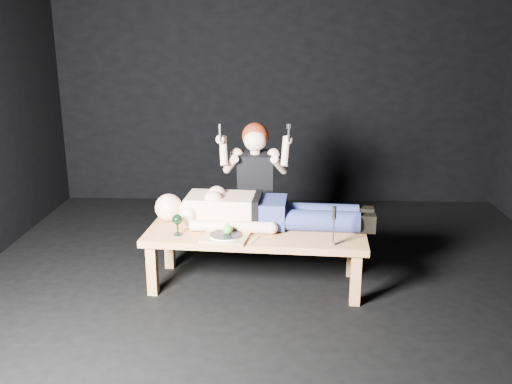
% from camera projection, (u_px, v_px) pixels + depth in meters
% --- Properties ---
extents(ground, '(5.00, 5.00, 0.00)m').
position_uv_depth(ground, '(276.00, 296.00, 4.26)').
color(ground, black).
rests_on(ground, ground).
extents(back_wall, '(5.00, 0.00, 5.00)m').
position_uv_depth(back_wall, '(278.00, 71.00, 6.24)').
color(back_wall, black).
rests_on(back_wall, ground).
extents(table, '(1.73, 0.75, 0.45)m').
position_uv_depth(table, '(256.00, 258.00, 4.39)').
color(table, tan).
rests_on(table, ground).
extents(lying_man, '(1.88, 0.69, 0.29)m').
position_uv_depth(lying_man, '(265.00, 208.00, 4.43)').
color(lying_man, beige).
rests_on(lying_man, table).
extents(kneeling_woman, '(0.67, 0.75, 1.25)m').
position_uv_depth(kneeling_woman, '(256.00, 188.00, 4.87)').
color(kneeling_woman, black).
rests_on(kneeling_woman, ground).
extents(serving_tray, '(0.37, 0.30, 0.02)m').
position_uv_depth(serving_tray, '(225.00, 238.00, 4.16)').
color(serving_tray, tan).
rests_on(serving_tray, table).
extents(plate, '(0.26, 0.26, 0.02)m').
position_uv_depth(plate, '(225.00, 235.00, 4.15)').
color(plate, white).
rests_on(plate, serving_tray).
extents(apple, '(0.07, 0.07, 0.07)m').
position_uv_depth(apple, '(228.00, 229.00, 4.15)').
color(apple, green).
rests_on(apple, plate).
extents(goblet, '(0.08, 0.08, 0.16)m').
position_uv_depth(goblet, '(177.00, 225.00, 4.22)').
color(goblet, black).
rests_on(goblet, table).
extents(fork_flat, '(0.05, 0.18, 0.01)m').
position_uv_depth(fork_flat, '(203.00, 238.00, 4.17)').
color(fork_flat, '#B2B2B7').
rests_on(fork_flat, table).
extents(knife_flat, '(0.09, 0.17, 0.01)m').
position_uv_depth(knife_flat, '(255.00, 239.00, 4.15)').
color(knife_flat, '#B2B2B7').
rests_on(knife_flat, table).
extents(spoon_flat, '(0.06, 0.18, 0.01)m').
position_uv_depth(spoon_flat, '(250.00, 234.00, 4.25)').
color(spoon_flat, '#B2B2B7').
rests_on(spoon_flat, table).
extents(carving_knife, '(0.04, 0.04, 0.29)m').
position_uv_depth(carving_knife, '(334.00, 226.00, 4.00)').
color(carving_knife, '#B2B2B7').
rests_on(carving_knife, table).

